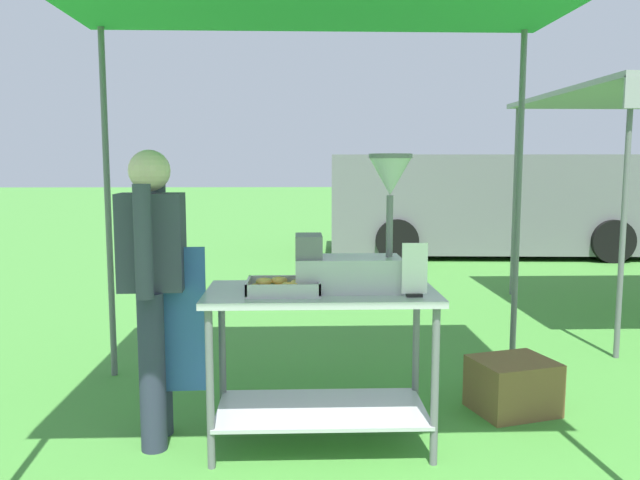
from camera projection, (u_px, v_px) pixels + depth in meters
ground_plane at (309, 278)px, 8.55m from camera, size 70.00×70.00×0.00m
donut_cart at (321, 336)px, 3.39m from camera, size 1.23×0.62×0.86m
donut_tray at (285, 287)px, 3.28m from camera, size 0.39×0.28×0.07m
donut_fryer at (355, 247)px, 3.34m from camera, size 0.61×0.28×0.73m
menu_sign at (415, 273)px, 3.19m from camera, size 0.13×0.05×0.28m
vendor at (154, 281)px, 3.39m from camera, size 0.45×0.53×1.61m
supply_crate at (513, 386)px, 3.90m from camera, size 0.56×0.51×0.33m
van_grey at (491, 203)px, 10.76m from camera, size 5.55×2.33×1.69m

